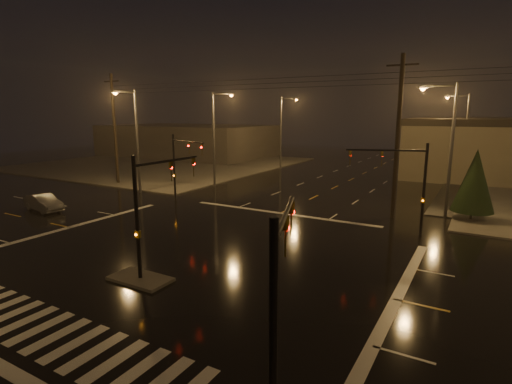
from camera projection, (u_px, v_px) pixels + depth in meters
ground at (193, 255)px, 22.45m from camera, size 140.00×140.00×0.00m
sidewalk_nw at (164, 163)px, 62.63m from camera, size 36.00×36.00×0.12m
median_island at (140, 279)px, 19.04m from camera, size 3.00×1.60×0.15m
crosswalk at (40, 328)px, 14.80m from camera, size 15.00×2.60×0.01m
stop_bar_far at (281, 213)px, 31.80m from camera, size 16.00×0.50×0.01m
commercial_block at (187, 140)px, 74.74m from camera, size 30.00×18.00×5.60m
signal_mast_median at (151, 200)px, 19.11m from camera, size 0.25×4.59×6.00m
signal_mast_ne at (407, 177)px, 25.67m from camera, size 4.84×1.86×6.00m
signal_mast_nw at (180, 160)px, 34.98m from camera, size 4.84×1.86×6.00m
signal_mast_se at (278, 312)px, 8.43m from camera, size 1.55×3.87×6.00m
streetlight_1 at (216, 133)px, 42.10m from camera, size 2.77×0.32×10.00m
streetlight_2 at (283, 128)px, 55.69m from camera, size 2.77×0.32×10.00m
streetlight_3 at (447, 141)px, 29.44m from camera, size 2.77×0.32×10.00m
streetlight_4 at (463, 131)px, 46.43m from camera, size 2.77×0.32×10.00m
streetlight_5 at (134, 134)px, 38.66m from camera, size 0.32×2.77×10.00m
utility_pole_0 at (115, 129)px, 43.93m from camera, size 2.20×0.32×12.00m
utility_pole_1 at (398, 137)px, 29.23m from camera, size 2.20×0.32×12.00m
conifer_0 at (475, 180)px, 29.12m from camera, size 2.96×2.96×5.32m
car_crossing at (43, 203)px, 32.47m from camera, size 4.33×2.02×1.37m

